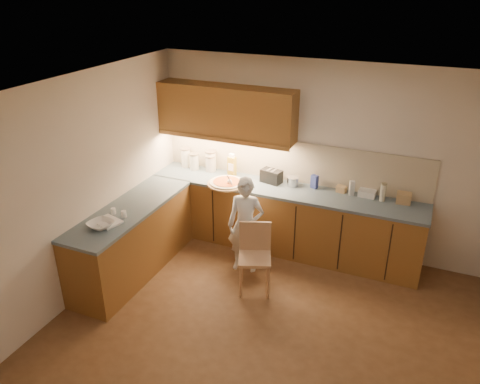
{
  "coord_description": "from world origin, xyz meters",
  "views": [
    {
      "loc": [
        1.35,
        -3.8,
        3.54
      ],
      "look_at": [
        -0.8,
        1.2,
        1.0
      ],
      "focal_mm": 35.0,
      "sensor_mm": 36.0,
      "label": 1
    }
  ],
  "objects": [
    {
      "name": "canister_a",
      "position": [
        -1.97,
        1.87,
        1.07
      ],
      "size": [
        0.15,
        0.15,
        0.29
      ],
      "rotation": [
        0.0,
        0.0,
        -0.28
      ],
      "color": "white",
      "rests_on": "l_counter"
    },
    {
      "name": "oil_jug",
      "position": [
        -1.2,
        1.84,
        1.07
      ],
      "size": [
        0.12,
        0.1,
        0.33
      ],
      "rotation": [
        0.0,
        0.0,
        -0.18
      ],
      "color": "#AE9322",
      "rests_on": "l_counter"
    },
    {
      "name": "toaster",
      "position": [
        -0.6,
        1.82,
        1.01
      ],
      "size": [
        0.32,
        0.23,
        0.19
      ],
      "rotation": [
        0.0,
        0.0,
        -0.23
      ],
      "color": "black",
      "rests_on": "l_counter"
    },
    {
      "name": "backsplash",
      "position": [
        -0.38,
        1.99,
        1.21
      ],
      "size": [
        3.75,
        0.02,
        0.58
      ],
      "primitive_type": "cube",
      "color": "#C3B697",
      "rests_on": "l_counter"
    },
    {
      "name": "canister_d",
      "position": [
        -1.55,
        1.85,
        1.04
      ],
      "size": [
        0.15,
        0.15,
        0.24
      ],
      "rotation": [
        0.0,
        0.0,
        0.26
      ],
      "color": "beige",
      "rests_on": "l_counter"
    },
    {
      "name": "mixing_bowl",
      "position": [
        -1.95,
        -0.15,
        0.95
      ],
      "size": [
        0.34,
        0.34,
        0.07
      ],
      "primitive_type": "imported",
      "rotation": [
        0.0,
        0.0,
        -0.21
      ],
      "color": "silver",
      "rests_on": "l_counter"
    },
    {
      "name": "canister_b",
      "position": [
        -1.8,
        1.82,
        1.04
      ],
      "size": [
        0.14,
        0.14,
        0.25
      ],
      "rotation": [
        0.0,
        0.0,
        -0.39
      ],
      "color": "white",
      "rests_on": "l_counter"
    },
    {
      "name": "steel_pot",
      "position": [
        -0.29,
        1.83,
        0.98
      ],
      "size": [
        0.17,
        0.17,
        0.13
      ],
      "color": "silver",
      "rests_on": "l_counter"
    },
    {
      "name": "spice_jar_a",
      "position": [
        -2.02,
        0.18,
        0.96
      ],
      "size": [
        0.06,
        0.06,
        0.08
      ],
      "primitive_type": "cylinder",
      "rotation": [
        0.0,
        0.0,
        0.02
      ],
      "color": "white",
      "rests_on": "l_counter"
    },
    {
      "name": "room",
      "position": [
        0.0,
        0.0,
        1.68
      ],
      "size": [
        4.54,
        4.5,
        2.62
      ],
      "color": "brown",
      "rests_on": "ground"
    },
    {
      "name": "pizza_on_board",
      "position": [
        -1.13,
        1.51,
        0.94
      ],
      "size": [
        0.53,
        0.53,
        0.22
      ],
      "rotation": [
        0.0,
        0.0,
        -0.08
      ],
      "color": "tan",
      "rests_on": "l_counter"
    },
    {
      "name": "flat_pack",
      "position": [
        0.7,
        1.89,
        0.96
      ],
      "size": [
        0.22,
        0.16,
        0.09
      ],
      "primitive_type": "cube",
      "rotation": [
        0.0,
        0.0,
        -0.03
      ],
      "color": "silver",
      "rests_on": "l_counter"
    },
    {
      "name": "wooden_chair",
      "position": [
        -0.38,
        0.69,
        0.49
      ],
      "size": [
        0.5,
        0.5,
        0.85
      ],
      "rotation": [
        0.0,
        0.0,
        0.37
      ],
      "color": "tan",
      "rests_on": "ground"
    },
    {
      "name": "spice_jar_b",
      "position": [
        -1.86,
        0.17,
        0.96
      ],
      "size": [
        0.07,
        0.07,
        0.08
      ],
      "primitive_type": "cylinder",
      "rotation": [
        0.0,
        0.0,
        0.19
      ],
      "color": "white",
      "rests_on": "l_counter"
    },
    {
      "name": "tall_jar",
      "position": [
        0.9,
        1.83,
        1.04
      ],
      "size": [
        0.08,
        0.08,
        0.24
      ],
      "rotation": [
        0.0,
        0.0,
        0.34
      ],
      "color": "beige",
      "rests_on": "l_counter"
    },
    {
      "name": "child",
      "position": [
        -0.64,
        1.01,
        0.64
      ],
      "size": [
        0.52,
        0.39,
        1.28
      ],
      "primitive_type": "imported",
      "rotation": [
        0.0,
        0.0,
        0.18
      ],
      "color": "silver",
      "rests_on": "ground"
    },
    {
      "name": "card_box_a",
      "position": [
        0.37,
        1.88,
        0.96
      ],
      "size": [
        0.14,
        0.11,
        0.09
      ],
      "primitive_type": "cube",
      "rotation": [
        0.0,
        0.0,
        -0.19
      ],
      "color": "tan",
      "rests_on": "l_counter"
    },
    {
      "name": "blue_box",
      "position": [
        0.0,
        1.88,
        1.01
      ],
      "size": [
        0.11,
        0.1,
        0.18
      ],
      "primitive_type": "cube",
      "rotation": [
        0.0,
        0.0,
        -0.41
      ],
      "color": "#303E92",
      "rests_on": "l_counter"
    },
    {
      "name": "canister_c",
      "position": [
        -1.55,
        1.88,
        1.07
      ],
      "size": [
        0.16,
        0.16,
        0.3
      ],
      "rotation": [
        0.0,
        0.0,
        -0.1
      ],
      "color": "white",
      "rests_on": "l_counter"
    },
    {
      "name": "l_counter",
      "position": [
        -0.92,
        1.25,
        0.46
      ],
      "size": [
        3.77,
        2.62,
        0.92
      ],
      "color": "#8F5D29",
      "rests_on": "ground"
    },
    {
      "name": "white_bottle",
      "position": [
        0.51,
        1.85,
        1.02
      ],
      "size": [
        0.08,
        0.08,
        0.19
      ],
      "primitive_type": "cube",
      "rotation": [
        0.0,
        0.0,
        0.37
      ],
      "color": "silver",
      "rests_on": "l_counter"
    },
    {
      "name": "dough_cloth",
      "position": [
        -1.95,
        -0.02,
        0.93
      ],
      "size": [
        0.36,
        0.31,
        0.02
      ],
      "primitive_type": "cube",
      "rotation": [
        0.0,
        0.0,
        -0.28
      ],
      "color": "white",
      "rests_on": "l_counter"
    },
    {
      "name": "upper_cabinets",
      "position": [
        -1.27,
        1.82,
        1.85
      ],
      "size": [
        1.95,
        0.36,
        0.73
      ],
      "color": "#8F5D29",
      "rests_on": "ground"
    },
    {
      "name": "card_box_b",
      "position": [
        1.15,
        1.87,
        0.99
      ],
      "size": [
        0.18,
        0.15,
        0.14
      ],
      "primitive_type": "cube",
      "rotation": [
        0.0,
        0.0,
        0.07
      ],
      "color": "tan",
      "rests_on": "l_counter"
    }
  ]
}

